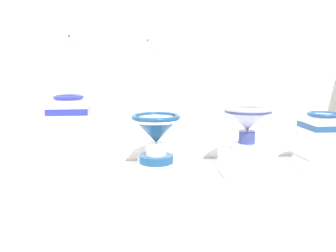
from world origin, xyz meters
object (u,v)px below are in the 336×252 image
object	(u,v)px
antique_toilet_broad_patterned	(70,124)
plinth_block_squat_floral	(156,168)
plinth_block_slender_white	(246,162)
plinth_block_broad_patterned	(72,165)
antique_toilet_slender_white	(247,120)
antique_toilet_pale_glazed	(322,135)
info_placard_third	(151,44)
info_placard_second	(73,40)
plinth_block_pale_glazed	(320,164)
antique_toilet_squat_floral	(156,131)

from	to	relation	value
antique_toilet_broad_patterned	plinth_block_squat_floral	size ratio (longest dim) A/B	1.41
antique_toilet_broad_patterned	plinth_block_slender_white	size ratio (longest dim) A/B	1.20
plinth_block_broad_patterned	antique_toilet_broad_patterned	xyz separation A→B (m)	(-0.00, -0.00, 0.34)
antique_toilet_slender_white	antique_toilet_pale_glazed	size ratio (longest dim) A/B	0.99
info_placard_third	plinth_block_broad_patterned	bearing A→B (deg)	-145.24
antique_toilet_slender_white	antique_toilet_pale_glazed	bearing A→B (deg)	6.28
plinth_block_squat_floral	plinth_block_slender_white	size ratio (longest dim) A/B	0.85
info_placard_second	plinth_block_broad_patterned	bearing A→B (deg)	-88.04
plinth_block_pale_glazed	info_placard_second	distance (m)	2.47
antique_toilet_broad_patterned	antique_toilet_pale_glazed	size ratio (longest dim) A/B	1.17
plinth_block_squat_floral	antique_toilet_pale_glazed	size ratio (longest dim) A/B	0.83
antique_toilet_broad_patterned	info_placard_third	bearing A→B (deg)	34.76
antique_toilet_slender_white	plinth_block_pale_glazed	world-z (taller)	antique_toilet_slender_white
plinth_block_slender_white	antique_toilet_slender_white	bearing A→B (deg)	45.00
info_placard_third	antique_toilet_slender_white	bearing A→B (deg)	-35.58
antique_toilet_pale_glazed	info_placard_third	size ratio (longest dim) A/B	3.26
plinth_block_squat_floral	antique_toilet_slender_white	xyz separation A→B (m)	(0.75, -0.08, 0.41)
antique_toilet_slender_white	antique_toilet_broad_patterned	bearing A→B (deg)	177.18
plinth_block_slender_white	plinth_block_pale_glazed	distance (m)	0.71
antique_toilet_squat_floral	plinth_block_slender_white	world-z (taller)	antique_toilet_squat_floral
antique_toilet_slender_white	antique_toilet_pale_glazed	world-z (taller)	antique_toilet_slender_white
antique_toilet_squat_floral	antique_toilet_pale_glazed	xyz separation A→B (m)	(1.46, -0.01, -0.06)
plinth_block_broad_patterned	antique_toilet_pale_glazed	world-z (taller)	antique_toilet_pale_glazed
plinth_block_squat_floral	info_placard_second	size ratio (longest dim) A/B	2.77
antique_toilet_broad_patterned	antique_toilet_squat_floral	size ratio (longest dim) A/B	1.17
antique_toilet_broad_patterned	plinth_block_slender_white	world-z (taller)	antique_toilet_broad_patterned
plinth_block_squat_floral	plinth_block_pale_glazed	size ratio (longest dim) A/B	0.90
info_placard_second	info_placard_third	xyz separation A→B (m)	(0.70, -0.00, -0.03)
antique_toilet_broad_patterned	antique_toilet_pale_glazed	distance (m)	2.16
antique_toilet_broad_patterned	antique_toilet_slender_white	distance (m)	1.45
plinth_block_broad_patterned	info_placard_third	distance (m)	1.30
plinth_block_pale_glazed	info_placard_second	xyz separation A→B (m)	(-2.17, 0.47, 1.08)
antique_toilet_slender_white	plinth_block_squat_floral	bearing A→B (deg)	173.57
plinth_block_squat_floral	antique_toilet_slender_white	distance (m)	0.86
antique_toilet_broad_patterned	plinth_block_pale_glazed	distance (m)	2.19
plinth_block_pale_glazed	info_placard_second	world-z (taller)	info_placard_second
antique_toilet_broad_patterned	antique_toilet_squat_floral	bearing A→B (deg)	1.10
antique_toilet_squat_floral	plinth_block_slender_white	xyz separation A→B (m)	(0.75, -0.08, -0.26)
antique_toilet_slender_white	info_placard_third	xyz separation A→B (m)	(-0.76, 0.55, 0.63)
antique_toilet_squat_floral	antique_toilet_slender_white	distance (m)	0.76
plinth_block_broad_patterned	antique_toilet_squat_floral	world-z (taller)	antique_toilet_squat_floral
antique_toilet_slender_white	plinth_block_slender_white	bearing A→B (deg)	-135.00
plinth_block_squat_floral	plinth_block_slender_white	xyz separation A→B (m)	(0.75, -0.08, 0.06)
plinth_block_pale_glazed	antique_toilet_squat_floral	bearing A→B (deg)	179.72
antique_toilet_squat_floral	info_placard_third	xyz separation A→B (m)	(-0.01, 0.46, 0.73)
plinth_block_pale_glazed	antique_toilet_broad_patterned	bearing A→B (deg)	-179.83
info_placard_second	plinth_block_pale_glazed	bearing A→B (deg)	-12.19
antique_toilet_broad_patterned	plinth_block_pale_glazed	size ratio (longest dim) A/B	1.26
plinth_block_pale_glazed	antique_toilet_slender_white	bearing A→B (deg)	-173.72
antique_toilet_slender_white	info_placard_third	size ratio (longest dim) A/B	3.21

